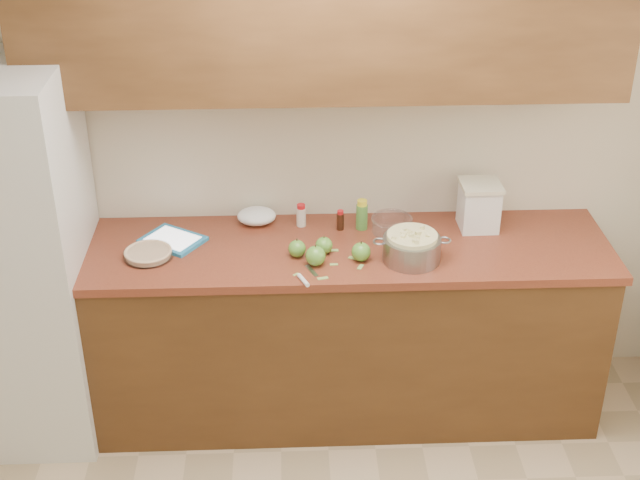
{
  "coord_description": "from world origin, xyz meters",
  "views": [
    {
      "loc": [
        -0.17,
        -2.1,
        2.93
      ],
      "look_at": [
        -0.03,
        1.43,
        0.98
      ],
      "focal_mm": 50.0,
      "sensor_mm": 36.0,
      "label": 1
    }
  ],
  "objects_px": {
    "pie": "(148,253)",
    "colander": "(412,248)",
    "tablet": "(173,240)",
    "flour_canister": "(479,205)"
  },
  "relations": [
    {
      "from": "tablet",
      "to": "pie",
      "type": "bearing_deg",
      "value": -90.46
    },
    {
      "from": "pie",
      "to": "flour_canister",
      "type": "distance_m",
      "value": 1.56
    },
    {
      "from": "tablet",
      "to": "colander",
      "type": "bearing_deg",
      "value": 22.72
    },
    {
      "from": "flour_canister",
      "to": "tablet",
      "type": "distance_m",
      "value": 1.45
    },
    {
      "from": "pie",
      "to": "colander",
      "type": "xyz_separation_m",
      "value": [
        1.18,
        -0.07,
        0.04
      ]
    },
    {
      "from": "colander",
      "to": "tablet",
      "type": "xyz_separation_m",
      "value": [
        -1.08,
        0.21,
        -0.05
      ]
    },
    {
      "from": "pie",
      "to": "tablet",
      "type": "height_order",
      "value": "pie"
    },
    {
      "from": "colander",
      "to": "tablet",
      "type": "height_order",
      "value": "colander"
    },
    {
      "from": "pie",
      "to": "colander",
      "type": "distance_m",
      "value": 1.18
    },
    {
      "from": "pie",
      "to": "flour_canister",
      "type": "bearing_deg",
      "value": 8.3
    }
  ]
}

